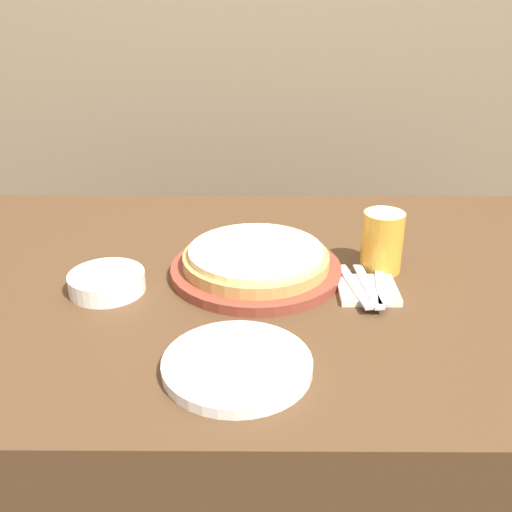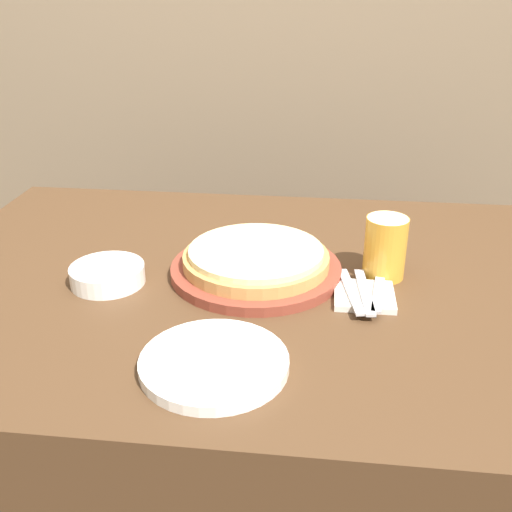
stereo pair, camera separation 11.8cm
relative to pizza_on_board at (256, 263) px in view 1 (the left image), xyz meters
name	(u,v)px [view 1 (the left image)]	position (x,y,z in m)	size (l,w,h in m)	color
dining_table	(268,421)	(0.03, -0.01, -0.39)	(1.44, 0.96, 0.73)	#4C331E
pizza_on_board	(256,263)	(0.00, 0.00, 0.00)	(0.34, 0.34, 0.06)	brown
beer_glass	(382,239)	(0.25, 0.02, 0.04)	(0.08, 0.08, 0.12)	gold
dinner_plate	(237,365)	(-0.03, -0.32, -0.02)	(0.23, 0.23, 0.02)	white
side_bowl	(107,282)	(-0.28, -0.07, -0.01)	(0.14, 0.14, 0.04)	white
napkin_stack	(367,290)	(0.21, -0.08, -0.02)	(0.11, 0.11, 0.01)	white
fork	(355,286)	(0.19, -0.08, -0.01)	(0.05, 0.17, 0.00)	silver
dinner_knife	(368,286)	(0.21, -0.08, -0.01)	(0.03, 0.17, 0.00)	silver
spoon	(381,286)	(0.24, -0.08, -0.01)	(0.04, 0.15, 0.00)	silver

